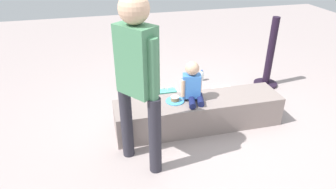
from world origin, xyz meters
TOP-DOWN VIEW (x-y plane):
  - ground_plane at (0.00, 0.00)m, footprint 12.00×12.00m
  - concrete_ledge at (0.00, 0.00)m, footprint 2.03×0.48m
  - child_seated at (-0.09, 0.02)m, footprint 0.29×0.34m
  - adult_standing at (-0.79, -0.49)m, footprint 0.38×0.43m
  - cake_plate at (-0.29, 0.03)m, footprint 0.22×0.22m
  - gift_bag at (-0.30, 0.43)m, footprint 0.25×0.12m
  - railing_post at (1.41, 0.82)m, footprint 0.36×0.36m
  - water_bottle_near_gift at (0.07, 0.92)m, footprint 0.06×0.06m
  - water_bottle_far_side at (0.48, 1.22)m, footprint 0.06×0.06m
  - party_cup_red at (-0.58, 0.79)m, footprint 0.07×0.07m
  - cake_box_white at (0.59, 0.58)m, footprint 0.30×0.34m
  - handbag_black_leather at (-0.60, 1.30)m, footprint 0.26×0.13m

SIDE VIEW (x-z plane):
  - ground_plane at x=0.00m, z-range 0.00..0.00m
  - party_cup_red at x=-0.58m, z-range 0.00..0.12m
  - cake_box_white at x=0.59m, z-range 0.00..0.13m
  - water_bottle_far_side at x=0.48m, z-range -0.01..0.18m
  - water_bottle_near_gift at x=0.07m, z-range -0.01..0.21m
  - handbag_black_leather at x=-0.60m, z-range -0.04..0.30m
  - gift_bag at x=-0.30m, z-range -0.02..0.35m
  - concrete_ledge at x=0.00m, z-range 0.00..0.37m
  - cake_plate at x=-0.29m, z-range 0.36..0.43m
  - railing_post at x=1.41m, z-range -0.14..0.94m
  - child_seated at x=-0.09m, z-range 0.34..0.83m
  - adult_standing at x=-0.79m, z-range 0.18..1.91m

